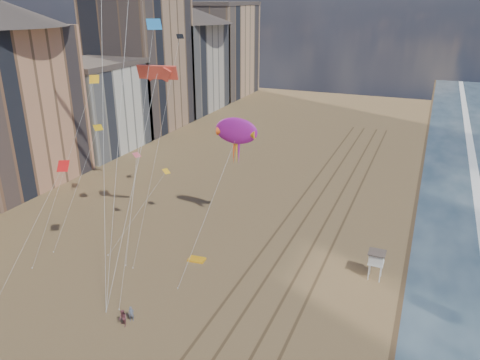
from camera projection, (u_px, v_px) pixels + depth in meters
name	position (u px, v px, depth m)	size (l,w,h in m)	color
wet_sand	(448.00, 238.00, 57.90)	(260.00, 260.00, 0.00)	#42301E
tracks	(297.00, 250.00, 55.19)	(7.68, 120.00, 0.01)	brown
buildings	(125.00, 71.00, 98.22)	(34.72, 131.35, 29.00)	#C6B284
lifeguard_stand	(376.00, 258.00, 48.79)	(1.75, 1.75, 3.15)	silver
grounded_kite	(197.00, 259.00, 53.02)	(1.88, 1.19, 0.21)	#FFA915
show_kite	(236.00, 131.00, 55.05)	(4.90, 7.63, 18.63)	#A31996
kite_flyer_a	(131.00, 314.00, 42.85)	(0.54, 0.36, 1.49)	slate
kite_flyer_b	(123.00, 318.00, 42.11)	(0.81, 0.63, 1.67)	brown
small_kites	(121.00, 101.00, 51.27)	(13.66, 15.41, 19.35)	gold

